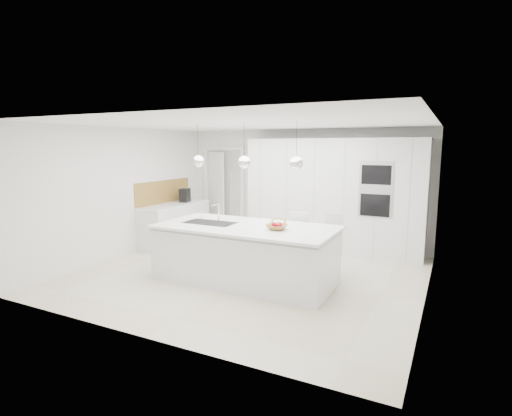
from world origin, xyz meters
The scene contains 28 objects.
floor centered at (0.00, 0.00, 0.00)m, with size 5.50×5.50×0.00m, color beige.
wall_back centered at (0.00, 2.50, 1.25)m, with size 5.50×5.50×0.00m, color white.
wall_left centered at (-2.75, 0.00, 1.25)m, with size 5.00×5.00×0.00m, color white.
ceiling centered at (0.00, 0.00, 2.50)m, with size 5.50×5.50×0.00m, color white.
tall_cabinets centered at (0.80, 2.20, 1.15)m, with size 3.60×0.60×2.30m, color white.
oven_stack centered at (1.70, 1.89, 1.35)m, with size 0.62×0.04×1.05m, color #A5A5A8, non-canonical shape.
doorway_frame centered at (-1.95, 2.47, 1.02)m, with size 1.11×0.08×2.13m, color white, non-canonical shape.
hallway_door centered at (-2.20, 2.42, 1.00)m, with size 0.82×0.04×2.00m, color white.
radiator centered at (-1.63, 2.46, 0.85)m, with size 0.32×0.04×1.40m, color white, non-canonical shape.
left_base_cabinets centered at (-2.45, 1.20, 0.43)m, with size 0.60×1.80×0.86m, color white.
left_worktop centered at (-2.45, 1.20, 0.88)m, with size 0.62×1.82×0.04m, color white.
oak_backsplash centered at (-2.74, 1.20, 1.15)m, with size 0.02×1.80×0.50m, color #A47F3E.
island_base centered at (0.10, -0.30, 0.43)m, with size 2.80×1.20×0.86m, color white.
island_worktop centered at (0.10, -0.25, 0.88)m, with size 2.84×1.40×0.04m, color white.
island_sink centered at (-0.55, -0.30, 0.82)m, with size 0.84×0.44×0.18m, color #3F3F42, non-canonical shape.
island_tap centered at (-0.50, -0.10, 1.05)m, with size 0.02×0.02×0.30m, color white.
pendant_left centered at (-0.75, -0.30, 1.90)m, with size 0.20×0.20×0.20m, color white.
pendant_mid centered at (0.10, -0.30, 1.90)m, with size 0.20×0.20×0.20m, color white.
pendant_right centered at (0.95, -0.30, 1.90)m, with size 0.20×0.20×0.20m, color white.
fruit_bowl centered at (0.65, -0.30, 0.94)m, with size 0.32×0.32×0.08m, color #A47F3E.
espresso_machine centered at (-2.43, 1.56, 1.05)m, with size 0.18×0.28×0.30m, color black.
bar_stool_left centered at (0.66, 0.51, 0.51)m, with size 0.34×0.47×1.02m, color white, non-canonical shape.
bar_stool_right centered at (1.22, 0.68, 0.51)m, with size 0.33×0.47×1.01m, color white, non-canonical shape.
apple_a centered at (0.71, -0.34, 0.97)m, with size 0.08×0.08×0.08m, color #B2061E.
apple_b centered at (0.69, -0.28, 0.97)m, with size 0.08×0.08×0.08m, color #B2061E.
apple_c centered at (0.61, -0.31, 0.97)m, with size 0.08×0.08×0.08m, color #B2061E.
apple_extra_3 centered at (0.70, -0.34, 0.97)m, with size 0.07×0.07×0.07m, color #B2061E.
banana_bunch centered at (0.67, -0.28, 1.02)m, with size 0.23×0.23×0.03m, color gold.
Camera 1 is at (3.02, -5.72, 2.14)m, focal length 28.00 mm.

